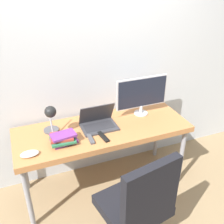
% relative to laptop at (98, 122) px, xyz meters
% --- Properties ---
extents(ground_plane, '(12.00, 12.00, 0.00)m').
position_rel_laptop_xyz_m(ground_plane, '(0.03, -0.36, -0.82)').
color(ground_plane, '#937A56').
extents(wall_back, '(8.00, 0.05, 2.60)m').
position_rel_laptop_xyz_m(wall_back, '(0.03, 0.36, 0.48)').
color(wall_back, silver).
rests_on(wall_back, ground_plane).
extents(desk, '(1.76, 0.66, 0.77)m').
position_rel_laptop_xyz_m(desk, '(0.03, -0.03, -0.12)').
color(desk, '#B77542').
rests_on(desk, ground_plane).
extents(laptop, '(0.36, 0.25, 0.24)m').
position_rel_laptop_xyz_m(laptop, '(0.00, 0.00, 0.00)').
color(laptop, '#38383D').
rests_on(laptop, desk).
extents(monitor, '(0.58, 0.15, 0.43)m').
position_rel_laptop_xyz_m(monitor, '(0.53, 0.09, 0.19)').
color(monitor, '#B7B7BC').
rests_on(monitor, desk).
extents(desk_lamp, '(0.15, 0.25, 0.33)m').
position_rel_laptop_xyz_m(desk_lamp, '(-0.46, 0.01, 0.16)').
color(desk_lamp, '#4C4C51').
rests_on(desk_lamp, desk).
extents(office_chair, '(0.60, 0.59, 1.03)m').
position_rel_laptop_xyz_m(office_chair, '(0.03, -0.88, -0.25)').
color(office_chair, black).
rests_on(office_chair, ground_plane).
extents(book_stack, '(0.25, 0.22, 0.10)m').
position_rel_laptop_xyz_m(book_stack, '(-0.39, -0.14, -0.00)').
color(book_stack, '#753384').
rests_on(book_stack, desk).
extents(tv_remote, '(0.07, 0.18, 0.02)m').
position_rel_laptop_xyz_m(tv_remote, '(-0.02, -0.21, -0.04)').
color(tv_remote, black).
rests_on(tv_remote, desk).
extents(media_remote, '(0.04, 0.15, 0.02)m').
position_rel_laptop_xyz_m(media_remote, '(-0.14, -0.20, -0.04)').
color(media_remote, '#4C4C51').
rests_on(media_remote, desk).
extents(game_controller, '(0.16, 0.09, 0.04)m').
position_rel_laptop_xyz_m(game_controller, '(-0.70, -0.23, -0.03)').
color(game_controller, white).
rests_on(game_controller, desk).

